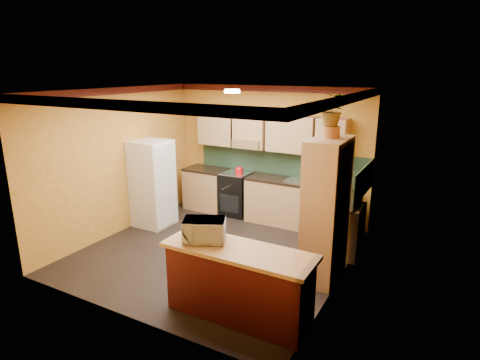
{
  "coord_description": "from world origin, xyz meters",
  "views": [
    {
      "loc": [
        3.38,
        -5.28,
        3.02
      ],
      "look_at": [
        0.23,
        0.45,
        1.2
      ],
      "focal_mm": 30.0,
      "sensor_mm": 36.0,
      "label": 1
    }
  ],
  "objects_px": {
    "pantry": "(326,211)",
    "stove": "(236,194)",
    "base_cabinets_back": "(263,199)",
    "microwave": "(204,230)",
    "fridge": "(153,184)",
    "breakfast_bar": "(238,285)"
  },
  "relations": [
    {
      "from": "microwave",
      "to": "fridge",
      "type": "bearing_deg",
      "value": 116.12
    },
    {
      "from": "base_cabinets_back",
      "to": "pantry",
      "type": "height_order",
      "value": "pantry"
    },
    {
      "from": "pantry",
      "to": "microwave",
      "type": "xyz_separation_m",
      "value": [
        -1.1,
        -1.49,
        0.02
      ]
    },
    {
      "from": "breakfast_bar",
      "to": "microwave",
      "type": "xyz_separation_m",
      "value": [
        -0.49,
        0.0,
        0.63
      ]
    },
    {
      "from": "pantry",
      "to": "microwave",
      "type": "height_order",
      "value": "pantry"
    },
    {
      "from": "base_cabinets_back",
      "to": "microwave",
      "type": "xyz_separation_m",
      "value": [
        0.73,
        -3.22,
        0.63
      ]
    },
    {
      "from": "pantry",
      "to": "microwave",
      "type": "bearing_deg",
      "value": -126.43
    },
    {
      "from": "stove",
      "to": "pantry",
      "type": "relative_size",
      "value": 0.43
    },
    {
      "from": "base_cabinets_back",
      "to": "breakfast_bar",
      "type": "distance_m",
      "value": 3.44
    },
    {
      "from": "microwave",
      "to": "pantry",
      "type": "bearing_deg",
      "value": 27.13
    },
    {
      "from": "breakfast_bar",
      "to": "microwave",
      "type": "distance_m",
      "value": 0.8
    },
    {
      "from": "pantry",
      "to": "stove",
      "type": "bearing_deg",
      "value": 144.9
    },
    {
      "from": "fridge",
      "to": "base_cabinets_back",
      "type": "bearing_deg",
      "value": 36.38
    },
    {
      "from": "stove",
      "to": "pantry",
      "type": "xyz_separation_m",
      "value": [
        2.45,
        -1.72,
        0.59
      ]
    },
    {
      "from": "base_cabinets_back",
      "to": "breakfast_bar",
      "type": "bearing_deg",
      "value": -69.33
    },
    {
      "from": "stove",
      "to": "breakfast_bar",
      "type": "height_order",
      "value": "stove"
    },
    {
      "from": "stove",
      "to": "breakfast_bar",
      "type": "distance_m",
      "value": 3.71
    },
    {
      "from": "base_cabinets_back",
      "to": "breakfast_bar",
      "type": "relative_size",
      "value": 2.03
    },
    {
      "from": "microwave",
      "to": "stove",
      "type": "bearing_deg",
      "value": 86.32
    },
    {
      "from": "fridge",
      "to": "microwave",
      "type": "height_order",
      "value": "fridge"
    },
    {
      "from": "fridge",
      "to": "pantry",
      "type": "xyz_separation_m",
      "value": [
        3.6,
        -0.42,
        0.2
      ]
    },
    {
      "from": "microwave",
      "to": "breakfast_bar",
      "type": "bearing_deg",
      "value": -26.44
    }
  ]
}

